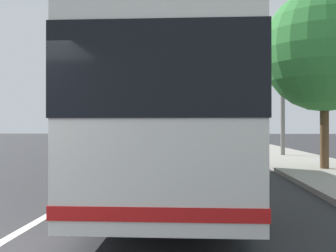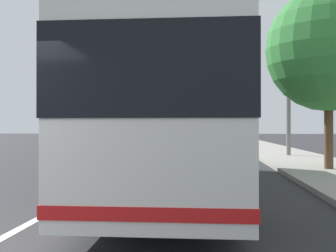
% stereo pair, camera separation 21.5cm
% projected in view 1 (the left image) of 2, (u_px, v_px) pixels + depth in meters
% --- Properties ---
extents(sidewalk_curb, '(110.00, 3.60, 0.14)m').
position_uv_depth(sidewalk_curb, '(330.00, 171.00, 14.01)').
color(sidewalk_curb, '#9E998E').
rests_on(sidewalk_curb, ground).
extents(lane_divider_line, '(110.00, 0.16, 0.01)m').
position_uv_depth(lane_divider_line, '(123.00, 172.00, 14.53)').
color(lane_divider_line, silver).
rests_on(lane_divider_line, ground).
extents(coach_bus, '(11.89, 2.60, 3.30)m').
position_uv_depth(coach_bus, '(178.00, 115.00, 10.36)').
color(coach_bus, silver).
rests_on(coach_bus, ground).
extents(car_oncoming, '(4.15, 2.04, 1.47)m').
position_uv_depth(car_oncoming, '(185.00, 140.00, 28.94)').
color(car_oncoming, navy).
rests_on(car_oncoming, ground).
extents(car_behind_bus, '(4.17, 2.05, 1.45)m').
position_uv_depth(car_behind_bus, '(191.00, 135.00, 48.99)').
color(car_behind_bus, red).
rests_on(car_behind_bus, ground).
extents(car_side_street, '(4.54, 2.16, 1.44)m').
position_uv_depth(car_side_street, '(192.00, 137.00, 39.26)').
color(car_side_street, '#2D7238').
rests_on(car_side_street, ground).
extents(car_ahead_same_lane, '(4.01, 2.03, 1.37)m').
position_uv_depth(car_ahead_same_lane, '(151.00, 136.00, 48.19)').
color(car_ahead_same_lane, silver).
rests_on(car_ahead_same_lane, ground).
extents(roadside_tree_mid_block, '(4.29, 4.29, 6.40)m').
position_uv_depth(roadside_tree_mid_block, '(324.00, 50.00, 14.32)').
color(roadside_tree_mid_block, brown).
rests_on(roadside_tree_mid_block, ground).
extents(utility_pole, '(0.22, 0.22, 7.45)m').
position_uv_depth(utility_pole, '(283.00, 86.00, 21.58)').
color(utility_pole, slate).
rests_on(utility_pole, ground).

